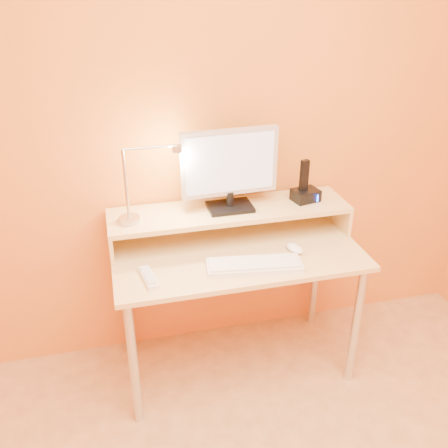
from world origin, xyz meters
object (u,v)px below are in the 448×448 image
object	(u,v)px
mouse	(295,248)
remote_control	(148,277)
monitor_panel	(230,162)
lamp_base	(129,220)
keyboard	(254,266)
phone_dock	(305,195)

from	to	relation	value
mouse	remote_control	size ratio (longest dim) A/B	0.60
monitor_panel	mouse	world-z (taller)	monitor_panel
lamp_base	remote_control	bearing A→B (deg)	-79.19
monitor_panel	remote_control	bearing A→B (deg)	-148.98
lamp_base	keyboard	size ratio (longest dim) A/B	0.23
monitor_panel	mouse	xyz separation A→B (m)	(0.27, -0.23, -0.38)
monitor_panel	remote_control	distance (m)	0.66
monitor_panel	mouse	size ratio (longest dim) A/B	4.45
lamp_base	mouse	xyz separation A→B (m)	(0.76, -0.19, -0.15)
lamp_base	phone_dock	xyz separation A→B (m)	(0.89, 0.03, 0.02)
lamp_base	monitor_panel	bearing A→B (deg)	4.62
keyboard	remote_control	distance (m)	0.48
remote_control	phone_dock	bearing A→B (deg)	8.90
phone_dock	remote_control	size ratio (longest dim) A/B	0.73
phone_dock	keyboard	world-z (taller)	phone_dock
phone_dock	mouse	size ratio (longest dim) A/B	1.22
lamp_base	mouse	bearing A→B (deg)	-13.97
phone_dock	monitor_panel	bearing A→B (deg)	166.74
phone_dock	keyboard	distance (m)	0.51
monitor_panel	remote_control	world-z (taller)	monitor_panel
monitor_panel	phone_dock	size ratio (longest dim) A/B	3.66
lamp_base	mouse	size ratio (longest dim) A/B	0.93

